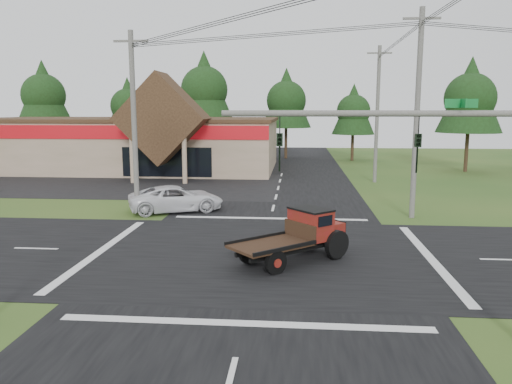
# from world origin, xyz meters

# --- Properties ---
(ground) EXTENTS (120.00, 120.00, 0.00)m
(ground) POSITION_xyz_m (0.00, 0.00, 0.00)
(ground) COLOR #294C1B
(ground) RESTS_ON ground
(road_ns) EXTENTS (12.00, 120.00, 0.02)m
(road_ns) POSITION_xyz_m (0.00, 0.00, 0.01)
(road_ns) COLOR black
(road_ns) RESTS_ON ground
(road_ew) EXTENTS (120.00, 12.00, 0.02)m
(road_ew) POSITION_xyz_m (0.00, 0.00, 0.01)
(road_ew) COLOR black
(road_ew) RESTS_ON ground
(parking_apron) EXTENTS (28.00, 14.00, 0.02)m
(parking_apron) POSITION_xyz_m (-14.00, 19.00, 0.01)
(parking_apron) COLOR black
(parking_apron) RESTS_ON ground
(cvs_building) EXTENTS (30.40, 18.20, 9.19)m
(cvs_building) POSITION_xyz_m (-15.70, 29.57, 2.78)
(cvs_building) COLOR gray
(cvs_building) RESTS_ON ground
(traffic_signal_mast) EXTENTS (8.12, 0.24, 7.00)m
(traffic_signal_mast) POSITION_xyz_m (5.82, -7.50, 4.43)
(traffic_signal_mast) COLOR #595651
(traffic_signal_mast) RESTS_ON ground
(utility_pole_nw) EXTENTS (2.00, 0.30, 10.50)m
(utility_pole_nw) POSITION_xyz_m (-8.00, 8.00, 5.39)
(utility_pole_nw) COLOR #595651
(utility_pole_nw) RESTS_ON ground
(utility_pole_ne) EXTENTS (2.00, 0.30, 11.50)m
(utility_pole_ne) POSITION_xyz_m (8.00, 8.00, 5.89)
(utility_pole_ne) COLOR #595651
(utility_pole_ne) RESTS_ON ground
(utility_pole_n) EXTENTS (2.00, 0.30, 11.20)m
(utility_pole_n) POSITION_xyz_m (8.00, 22.00, 5.74)
(utility_pole_n) COLOR #595651
(utility_pole_n) RESTS_ON ground
(tree_row_a) EXTENTS (6.72, 6.72, 12.12)m
(tree_row_a) POSITION_xyz_m (-30.00, 40.00, 8.05)
(tree_row_a) COLOR #332316
(tree_row_a) RESTS_ON ground
(tree_row_b) EXTENTS (5.60, 5.60, 10.10)m
(tree_row_b) POSITION_xyz_m (-20.00, 42.00, 6.70)
(tree_row_b) COLOR #332316
(tree_row_b) RESTS_ON ground
(tree_row_c) EXTENTS (7.28, 7.28, 13.13)m
(tree_row_c) POSITION_xyz_m (-10.00, 41.00, 8.72)
(tree_row_c) COLOR #332316
(tree_row_c) RESTS_ON ground
(tree_row_d) EXTENTS (6.16, 6.16, 11.11)m
(tree_row_d) POSITION_xyz_m (0.00, 42.00, 7.38)
(tree_row_d) COLOR #332316
(tree_row_d) RESTS_ON ground
(tree_row_e) EXTENTS (5.04, 5.04, 9.09)m
(tree_row_e) POSITION_xyz_m (8.00, 40.00, 6.03)
(tree_row_e) COLOR #332316
(tree_row_e) RESTS_ON ground
(tree_side_ne) EXTENTS (6.16, 6.16, 11.11)m
(tree_side_ne) POSITION_xyz_m (18.00, 30.00, 7.38)
(tree_side_ne) COLOR #332316
(tree_side_ne) RESTS_ON ground
(antique_flatbed_truck) EXTENTS (5.12, 4.83, 2.13)m
(antique_flatbed_truck) POSITION_xyz_m (1.28, -0.96, 1.07)
(antique_flatbed_truck) COLOR #601E0D
(antique_flatbed_truck) RESTS_ON ground
(white_pickup) EXTENTS (6.17, 4.57, 1.56)m
(white_pickup) POSITION_xyz_m (-5.79, 8.62, 0.78)
(white_pickup) COLOR silver
(white_pickup) RESTS_ON ground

